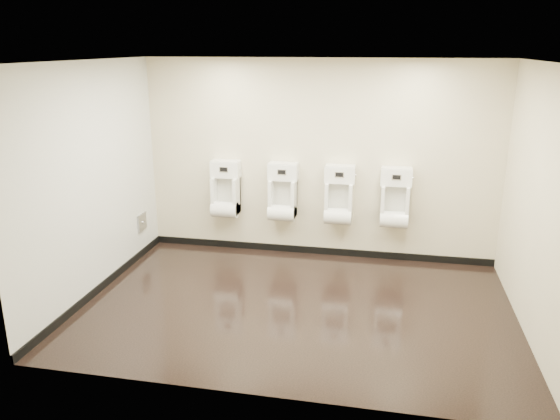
# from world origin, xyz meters

# --- Properties ---
(ground) EXTENTS (5.00, 3.50, 0.00)m
(ground) POSITION_xyz_m (0.00, 0.00, 0.00)
(ground) COLOR black
(ground) RESTS_ON ground
(ceiling) EXTENTS (5.00, 3.50, 0.00)m
(ceiling) POSITION_xyz_m (0.00, 0.00, 2.80)
(ceiling) COLOR silver
(back_wall) EXTENTS (5.00, 0.02, 2.80)m
(back_wall) POSITION_xyz_m (0.00, 1.75, 1.40)
(back_wall) COLOR beige
(back_wall) RESTS_ON ground
(front_wall) EXTENTS (5.00, 0.02, 2.80)m
(front_wall) POSITION_xyz_m (0.00, -1.75, 1.40)
(front_wall) COLOR beige
(front_wall) RESTS_ON ground
(left_wall) EXTENTS (0.02, 3.50, 2.80)m
(left_wall) POSITION_xyz_m (-2.50, 0.00, 1.40)
(left_wall) COLOR beige
(left_wall) RESTS_ON ground
(right_wall) EXTENTS (0.02, 3.50, 2.80)m
(right_wall) POSITION_xyz_m (2.50, 0.00, 1.40)
(right_wall) COLOR beige
(right_wall) RESTS_ON ground
(tile_overlay_left) EXTENTS (0.01, 3.50, 2.80)m
(tile_overlay_left) POSITION_xyz_m (-2.50, 0.00, 1.40)
(tile_overlay_left) COLOR white
(tile_overlay_left) RESTS_ON ground
(skirting_back) EXTENTS (5.00, 0.02, 0.10)m
(skirting_back) POSITION_xyz_m (0.00, 1.74, 0.05)
(skirting_back) COLOR black
(skirting_back) RESTS_ON ground
(skirting_left) EXTENTS (0.02, 3.50, 0.10)m
(skirting_left) POSITION_xyz_m (-2.49, 0.00, 0.05)
(skirting_left) COLOR black
(skirting_left) RESTS_ON ground
(access_panel) EXTENTS (0.04, 0.25, 0.25)m
(access_panel) POSITION_xyz_m (-2.48, 1.20, 0.50)
(access_panel) COLOR #9E9EA3
(access_panel) RESTS_ON left_wall
(urinal_0) EXTENTS (0.43, 0.32, 0.81)m
(urinal_0) POSITION_xyz_m (-1.33, 1.61, 0.89)
(urinal_0) COLOR white
(urinal_0) RESTS_ON back_wall
(urinal_1) EXTENTS (0.43, 0.32, 0.81)m
(urinal_1) POSITION_xyz_m (-0.48, 1.61, 0.89)
(urinal_1) COLOR white
(urinal_1) RESTS_ON back_wall
(urinal_2) EXTENTS (0.43, 0.32, 0.81)m
(urinal_2) POSITION_xyz_m (0.32, 1.61, 0.89)
(urinal_2) COLOR white
(urinal_2) RESTS_ON back_wall
(urinal_3) EXTENTS (0.43, 0.32, 0.81)m
(urinal_3) POSITION_xyz_m (1.09, 1.61, 0.89)
(urinal_3) COLOR white
(urinal_3) RESTS_ON back_wall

